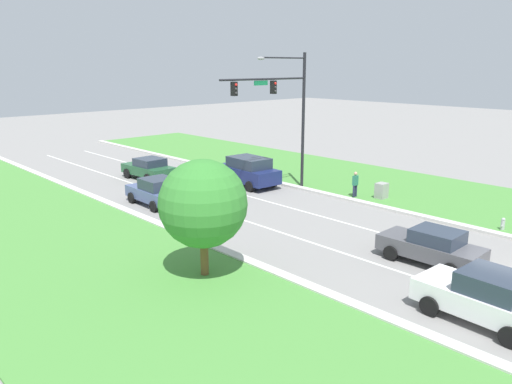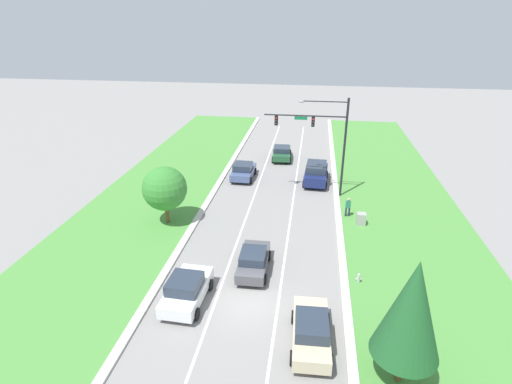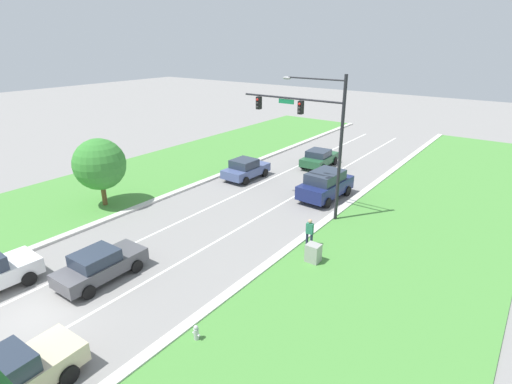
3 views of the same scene
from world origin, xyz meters
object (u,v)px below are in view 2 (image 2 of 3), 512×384
object	(u,v)px
traffic_signal_mast	(323,133)
navy_suv	(316,173)
slate_blue_sedan	(243,171)
pedestrian	(348,207)
white_sedan	(186,290)
forest_sedan	(282,153)
champagne_sedan	(311,331)
fire_hydrant	(359,278)
graphite_sedan	(253,260)
utility_cabinet	(361,219)
oak_near_left_tree	(165,189)
conifer_near_right_tree	(411,309)

from	to	relation	value
traffic_signal_mast	navy_suv	world-z (taller)	traffic_signal_mast
slate_blue_sedan	pedestrian	distance (m)	12.19
white_sedan	forest_sedan	world-z (taller)	white_sedan
champagne_sedan	pedestrian	xyz separation A→B (m)	(2.69, 14.40, 0.09)
navy_suv	fire_hydrant	bearing A→B (deg)	-77.17
graphite_sedan	forest_sedan	xyz separation A→B (m)	(-0.09, 22.16, 0.04)
champagne_sedan	utility_cabinet	distance (m)	13.59
utility_cabinet	oak_near_left_tree	bearing A→B (deg)	-173.24
white_sedan	conifer_near_right_tree	size ratio (longest dim) A/B	0.67
white_sedan	graphite_sedan	bearing A→B (deg)	49.81
oak_near_left_tree	traffic_signal_mast	bearing A→B (deg)	31.17
traffic_signal_mast	fire_hydrant	world-z (taller)	traffic_signal_mast
utility_cabinet	champagne_sedan	bearing A→B (deg)	-105.58
slate_blue_sedan	pedestrian	bearing A→B (deg)	-34.58
graphite_sedan	navy_suv	xyz separation A→B (m)	(3.83, 15.64, 0.27)
forest_sedan	fire_hydrant	size ratio (longest dim) A/B	6.22
slate_blue_sedan	navy_suv	bearing A→B (deg)	0.55
utility_cabinet	oak_near_left_tree	size ratio (longest dim) A/B	0.22
conifer_near_right_tree	utility_cabinet	bearing A→B (deg)	91.18
pedestrian	fire_hydrant	size ratio (longest dim) A/B	2.41
white_sedan	pedestrian	xyz separation A→B (m)	(9.75, 12.19, 0.07)
champagne_sedan	pedestrian	size ratio (longest dim) A/B	2.72
graphite_sedan	forest_sedan	size ratio (longest dim) A/B	0.98
graphite_sedan	slate_blue_sedan	world-z (taller)	slate_blue_sedan
white_sedan	champagne_sedan	bearing A→B (deg)	-15.11
slate_blue_sedan	conifer_near_right_tree	size ratio (longest dim) A/B	0.66
fire_hydrant	conifer_near_right_tree	xyz separation A→B (m)	(1.13, -7.09, 3.68)
utility_cabinet	white_sedan	bearing A→B (deg)	-134.56
oak_near_left_tree	navy_suv	bearing A→B (deg)	41.34
fire_hydrant	utility_cabinet	bearing A→B (deg)	83.79
oak_near_left_tree	white_sedan	bearing A→B (deg)	-64.02
graphite_sedan	utility_cabinet	distance (m)	10.39
slate_blue_sedan	conifer_near_right_tree	world-z (taller)	conifer_near_right_tree
pedestrian	fire_hydrant	xyz separation A→B (m)	(0.13, -8.94, -0.59)
oak_near_left_tree	utility_cabinet	bearing A→B (deg)	6.76
slate_blue_sedan	traffic_signal_mast	bearing A→B (deg)	-20.60
navy_suv	utility_cabinet	xyz separation A→B (m)	(3.59, -8.36, -0.52)
slate_blue_sedan	pedestrian	size ratio (longest dim) A/B	2.48
forest_sedan	champagne_sedan	size ratio (longest dim) A/B	0.95
traffic_signal_mast	conifer_near_right_tree	xyz separation A→B (m)	(3.54, -20.12, -1.81)
oak_near_left_tree	fire_hydrant	bearing A→B (deg)	-22.20
traffic_signal_mast	white_sedan	world-z (taller)	traffic_signal_mast
traffic_signal_mast	utility_cabinet	size ratio (longest dim) A/B	8.59
champagne_sedan	conifer_near_right_tree	world-z (taller)	conifer_near_right_tree
utility_cabinet	pedestrian	bearing A→B (deg)	126.18
slate_blue_sedan	conifer_near_right_tree	distance (m)	25.91
forest_sedan	slate_blue_sedan	world-z (taller)	slate_blue_sedan
champagne_sedan	white_sedan	bearing A→B (deg)	160.49
forest_sedan	champagne_sedan	xyz separation A→B (m)	(3.86, -27.97, 0.04)
traffic_signal_mast	slate_blue_sedan	world-z (taller)	traffic_signal_mast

